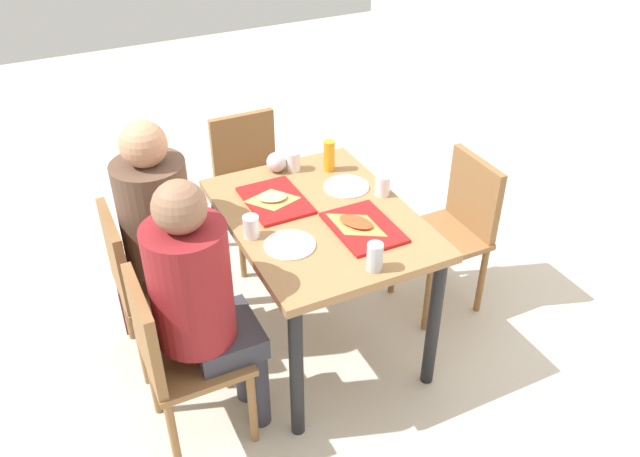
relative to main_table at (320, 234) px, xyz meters
The scene contains 21 objects.
ground_plane 0.67m from the main_table, ahead, with size 10.00×10.00×0.02m, color beige.
main_table is the anchor object (origin of this frame).
chair_near_left 0.85m from the main_table, 108.86° to the right, with size 0.40×0.40×0.84m.
chair_near_right 0.85m from the main_table, 71.14° to the right, with size 0.40×0.40×0.84m.
chair_far_side 0.80m from the main_table, 90.00° to the left, with size 0.40×0.40×0.84m.
chair_left_end 0.93m from the main_table, behind, with size 0.40×0.40×0.84m.
person_in_red 0.70m from the main_table, 112.58° to the right, with size 0.32×0.42×1.25m.
person_in_brown_jacket 0.70m from the main_table, 67.42° to the right, with size 0.32×0.42×1.25m.
tray_red_near 0.26m from the main_table, 143.24° to the right, with size 0.36×0.26×0.02m, color red.
tray_red_far 0.25m from the main_table, 32.63° to the left, with size 0.36×0.26×0.02m, color red.
paper_plate_center 0.30m from the main_table, 126.13° to the left, with size 0.22×0.22×0.01m, color white.
paper_plate_near_edge 0.30m from the main_table, 53.87° to the right, with size 0.22×0.22×0.01m, color white.
pizza_slice_a 0.28m from the main_table, 140.63° to the right, with size 0.19×0.23×0.02m.
pizza_slice_b 0.23m from the main_table, 29.89° to the left, with size 0.26×0.23×0.02m.
plastic_cup_a 0.38m from the main_table, 94.50° to the left, with size 0.07×0.07×0.10m, color white.
plastic_cup_b 0.38m from the main_table, 85.50° to the right, with size 0.07×0.07×0.10m, color white.
plastic_cup_c 0.46m from the main_table, behind, with size 0.07×0.07×0.10m, color white.
soda_can 0.49m from the main_table, ahead, with size 0.07×0.07×0.12m, color #B7BCC6.
condiment_bottle 0.45m from the main_table, 147.70° to the left, with size 0.06×0.06×0.16m, color orange.
foil_bundle 0.48m from the main_table, behind, with size 0.10×0.10×0.10m, color silver.
handbag 1.14m from the main_table, 127.67° to the right, with size 0.32×0.16×0.28m, color #592D38.
Camera 1 is at (2.22, -1.08, 2.39)m, focal length 36.64 mm.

